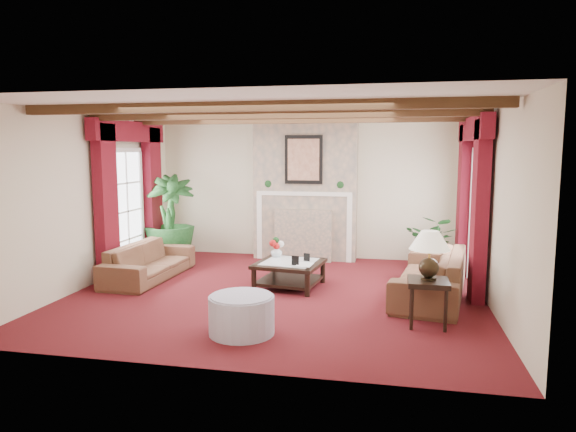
% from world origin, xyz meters
% --- Properties ---
extents(floor, '(6.00, 6.00, 0.00)m').
position_xyz_m(floor, '(0.00, 0.00, 0.00)').
color(floor, '#4E0E17').
rests_on(floor, ground).
extents(ceiling, '(6.00, 6.00, 0.00)m').
position_xyz_m(ceiling, '(0.00, 0.00, 2.70)').
color(ceiling, white).
rests_on(ceiling, floor).
extents(back_wall, '(6.00, 0.02, 2.70)m').
position_xyz_m(back_wall, '(0.00, 2.75, 1.35)').
color(back_wall, beige).
rests_on(back_wall, ground).
extents(left_wall, '(0.02, 5.50, 2.70)m').
position_xyz_m(left_wall, '(-3.00, 0.00, 1.35)').
color(left_wall, beige).
rests_on(left_wall, ground).
extents(right_wall, '(0.02, 5.50, 2.70)m').
position_xyz_m(right_wall, '(3.00, 0.00, 1.35)').
color(right_wall, beige).
rests_on(right_wall, ground).
extents(ceiling_beams, '(6.00, 3.00, 0.12)m').
position_xyz_m(ceiling_beams, '(0.00, 0.00, 2.64)').
color(ceiling_beams, '#392112').
rests_on(ceiling_beams, ceiling).
extents(fireplace, '(2.00, 0.52, 2.70)m').
position_xyz_m(fireplace, '(0.00, 2.55, 2.70)').
color(fireplace, tan).
rests_on(fireplace, ground).
extents(french_door_left, '(0.10, 1.10, 2.16)m').
position_xyz_m(french_door_left, '(-2.97, 1.00, 2.13)').
color(french_door_left, white).
rests_on(french_door_left, ground).
extents(french_door_right, '(0.10, 1.10, 2.16)m').
position_xyz_m(french_door_right, '(2.97, 1.00, 2.13)').
color(french_door_right, white).
rests_on(french_door_right, ground).
extents(curtains_left, '(0.20, 2.40, 2.55)m').
position_xyz_m(curtains_left, '(-2.86, 1.00, 2.55)').
color(curtains_left, '#560B13').
rests_on(curtains_left, ground).
extents(curtains_right, '(0.20, 2.40, 2.55)m').
position_xyz_m(curtains_right, '(2.86, 1.00, 2.55)').
color(curtains_right, '#560B13').
rests_on(curtains_right, ground).
extents(sofa_left, '(2.03, 0.73, 0.78)m').
position_xyz_m(sofa_left, '(-2.28, 0.45, 0.39)').
color(sofa_left, '#340E13').
rests_on(sofa_left, ground).
extents(sofa_right, '(2.49, 1.40, 0.89)m').
position_xyz_m(sofa_right, '(2.24, 0.26, 0.45)').
color(sofa_right, '#340E13').
rests_on(sofa_right, ground).
extents(potted_palm, '(2.50, 2.55, 0.93)m').
position_xyz_m(potted_palm, '(-2.50, 1.77, 0.47)').
color(potted_palm, black).
rests_on(potted_palm, ground).
extents(small_plant, '(1.59, 1.62, 0.77)m').
position_xyz_m(small_plant, '(2.40, 1.97, 0.39)').
color(small_plant, black).
rests_on(small_plant, ground).
extents(coffee_table, '(1.10, 1.10, 0.40)m').
position_xyz_m(coffee_table, '(0.11, 0.40, 0.20)').
color(coffee_table, black).
rests_on(coffee_table, ground).
extents(side_table, '(0.57, 0.57, 0.57)m').
position_xyz_m(side_table, '(2.12, -1.02, 0.29)').
color(side_table, black).
rests_on(side_table, ground).
extents(ottoman, '(0.77, 0.77, 0.45)m').
position_xyz_m(ottoman, '(-0.03, -1.74, 0.22)').
color(ottoman, '#A3A1B7').
rests_on(ottoman, ground).
extents(table_lamp, '(0.49, 0.49, 0.62)m').
position_xyz_m(table_lamp, '(2.12, -1.02, 0.88)').
color(table_lamp, black).
rests_on(table_lamp, side_table).
extents(flower_vase, '(0.21, 0.22, 0.18)m').
position_xyz_m(flower_vase, '(-0.16, 0.70, 0.49)').
color(flower_vase, silver).
rests_on(flower_vase, coffee_table).
extents(book, '(0.23, 0.06, 0.31)m').
position_xyz_m(book, '(0.28, 0.17, 0.55)').
color(book, black).
rests_on(book, coffee_table).
extents(photo_frame_a, '(0.12, 0.05, 0.16)m').
position_xyz_m(photo_frame_a, '(0.25, 0.14, 0.48)').
color(photo_frame_a, black).
rests_on(photo_frame_a, coffee_table).
extents(photo_frame_b, '(0.10, 0.05, 0.13)m').
position_xyz_m(photo_frame_b, '(0.38, 0.47, 0.46)').
color(photo_frame_b, black).
rests_on(photo_frame_b, coffee_table).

